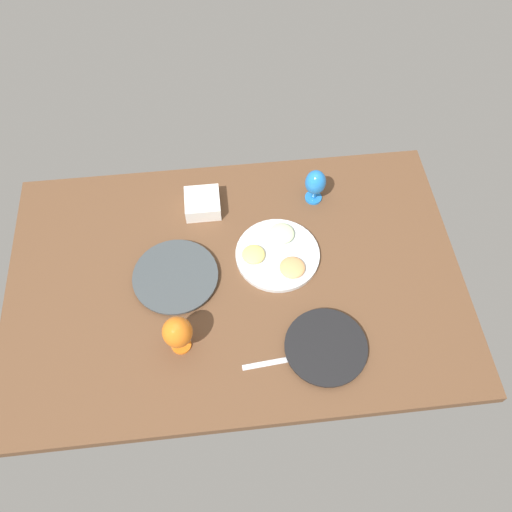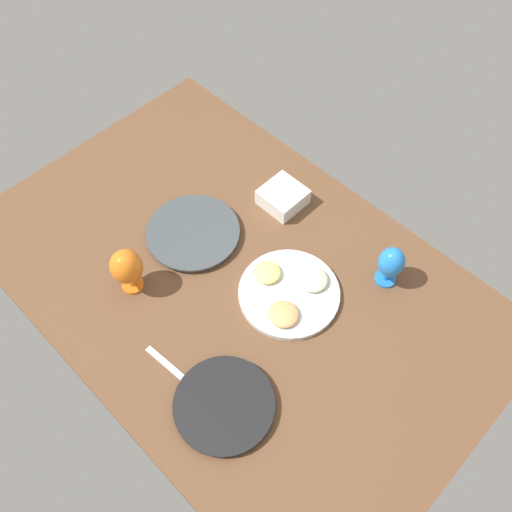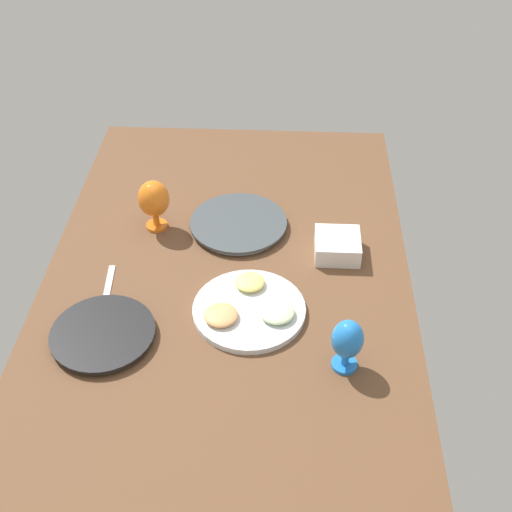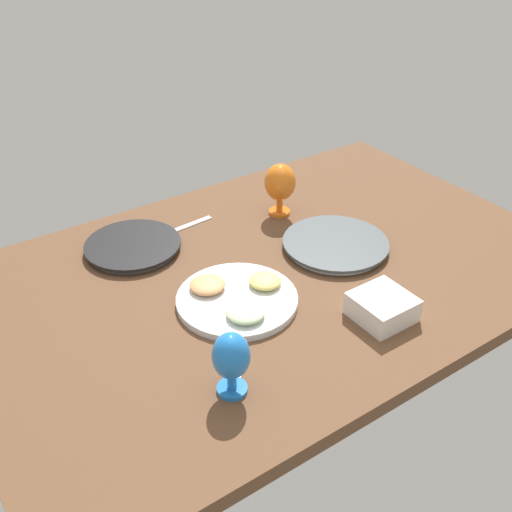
{
  "view_description": "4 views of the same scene",
  "coord_description": "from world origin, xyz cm",
  "px_view_note": "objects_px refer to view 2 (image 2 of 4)",
  "views": [
    {
      "loc": [
        2.45,
        91.18,
        160.87
      ],
      "look_at": [
        -7.86,
        -4.46,
        5.58
      ],
      "focal_mm": 36.78,
      "sensor_mm": 36.0,
      "label": 1
    },
    {
      "loc": [
        -65.82,
        57.23,
        143.23
      ],
      "look_at": [
        -1.79,
        -7.44,
        5.58
      ],
      "focal_mm": 38.53,
      "sensor_mm": 36.0,
      "label": 2
    },
    {
      "loc": [
        -141.19,
        -15.33,
        128.03
      ],
      "look_at": [
        0.79,
        -8.09,
        5.58
      ],
      "focal_mm": 46.8,
      "sensor_mm": 36.0,
      "label": 3
    },
    {
      "loc": [
        -80.4,
        -109.33,
        93.04
      ],
      "look_at": [
        -4.91,
        0.65,
        5.58
      ],
      "focal_mm": 42.87,
      "sensor_mm": 36.0,
      "label": 4
    }
  ],
  "objects_px": {
    "fruit_platter": "(289,292)",
    "square_bowl_white": "(283,196)",
    "dinner_plate_right": "(193,233)",
    "hurricane_glass_blue": "(391,263)",
    "hurricane_glass_orange": "(127,267)",
    "dinner_plate_left": "(224,405)"
  },
  "relations": [
    {
      "from": "dinner_plate_right",
      "to": "square_bowl_white",
      "type": "distance_m",
      "value": 0.32
    },
    {
      "from": "hurricane_glass_blue",
      "to": "square_bowl_white",
      "type": "distance_m",
      "value": 0.43
    },
    {
      "from": "fruit_platter",
      "to": "hurricane_glass_blue",
      "type": "relative_size",
      "value": 2.02
    },
    {
      "from": "fruit_platter",
      "to": "square_bowl_white",
      "type": "relative_size",
      "value": 2.31
    },
    {
      "from": "fruit_platter",
      "to": "dinner_plate_left",
      "type": "bearing_deg",
      "value": 106.55
    },
    {
      "from": "dinner_plate_right",
      "to": "hurricane_glass_blue",
      "type": "height_order",
      "value": "hurricane_glass_blue"
    },
    {
      "from": "dinner_plate_right",
      "to": "fruit_platter",
      "type": "relative_size",
      "value": 0.99
    },
    {
      "from": "dinner_plate_left",
      "to": "square_bowl_white",
      "type": "distance_m",
      "value": 0.71
    },
    {
      "from": "fruit_platter",
      "to": "hurricane_glass_blue",
      "type": "bearing_deg",
      "value": -125.06
    },
    {
      "from": "dinner_plate_left",
      "to": "hurricane_glass_blue",
      "type": "xyz_separation_m",
      "value": [
        -0.06,
        -0.61,
        0.08
      ]
    },
    {
      "from": "square_bowl_white",
      "to": "dinner_plate_left",
      "type": "bearing_deg",
      "value": 120.72
    },
    {
      "from": "fruit_platter",
      "to": "square_bowl_white",
      "type": "height_order",
      "value": "square_bowl_white"
    },
    {
      "from": "hurricane_glass_blue",
      "to": "square_bowl_white",
      "type": "height_order",
      "value": "hurricane_glass_blue"
    },
    {
      "from": "dinner_plate_right",
      "to": "square_bowl_white",
      "type": "height_order",
      "value": "square_bowl_white"
    },
    {
      "from": "dinner_plate_left",
      "to": "dinner_plate_right",
      "type": "bearing_deg",
      "value": -33.45
    },
    {
      "from": "hurricane_glass_blue",
      "to": "hurricane_glass_orange",
      "type": "distance_m",
      "value": 0.76
    },
    {
      "from": "dinner_plate_left",
      "to": "square_bowl_white",
      "type": "height_order",
      "value": "square_bowl_white"
    },
    {
      "from": "square_bowl_white",
      "to": "hurricane_glass_blue",
      "type": "bearing_deg",
      "value": -179.83
    },
    {
      "from": "hurricane_glass_blue",
      "to": "square_bowl_white",
      "type": "bearing_deg",
      "value": 0.17
    },
    {
      "from": "fruit_platter",
      "to": "square_bowl_white",
      "type": "xyz_separation_m",
      "value": [
        0.25,
        -0.24,
        0.02
      ]
    },
    {
      "from": "dinner_plate_left",
      "to": "dinner_plate_right",
      "type": "distance_m",
      "value": 0.57
    },
    {
      "from": "dinner_plate_right",
      "to": "hurricane_glass_blue",
      "type": "distance_m",
      "value": 0.62
    }
  ]
}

